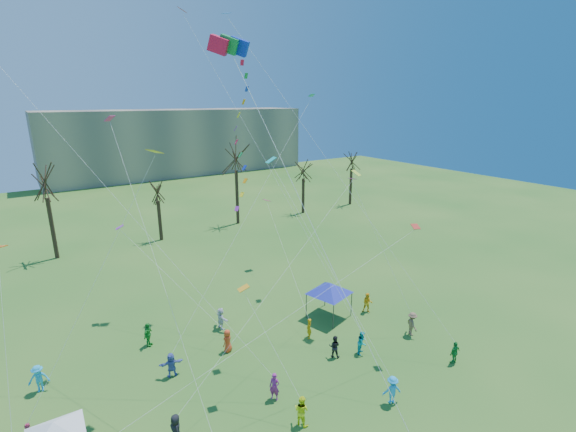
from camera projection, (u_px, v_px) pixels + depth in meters
distant_building at (180, 142)px, 95.90m from camera, size 60.00×14.00×15.00m
bare_tree_row at (167, 182)px, 50.28m from camera, size 70.92×8.13×12.10m
big_box_kite at (246, 138)px, 19.97m from camera, size 2.82×6.10×20.28m
canopy_tent_white at (54, 429)px, 18.96m from camera, size 3.60×3.60×2.70m
canopy_tent_blue at (329, 288)px, 32.47m from camera, size 3.94×3.94×3.06m
festival_crowd at (252, 368)px, 25.49m from camera, size 26.04×14.93×1.86m
small_kites_aloft at (227, 165)px, 27.84m from camera, size 26.12×19.36×33.77m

